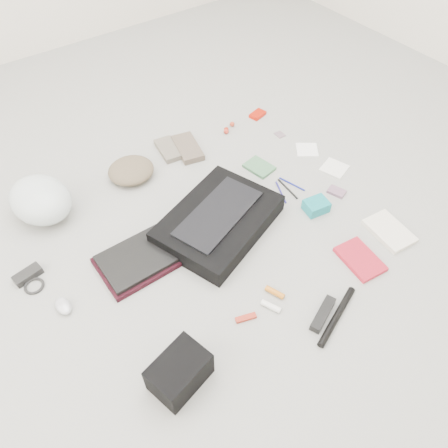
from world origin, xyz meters
TOP-DOWN VIEW (x-y plane):
  - ground_plane at (0.00, 0.00)m, footprint 4.00×4.00m
  - messenger_bag at (-0.01, 0.03)m, footprint 0.60×0.51m
  - bag_flap at (-0.01, 0.03)m, footprint 0.45×0.32m
  - laptop_sleeve at (-0.38, 0.07)m, footprint 0.32×0.24m
  - laptop at (-0.38, 0.07)m, footprint 0.30×0.22m
  - bike_helmet at (-0.58, 0.55)m, footprint 0.32×0.36m
  - beanie at (-0.15, 0.55)m, footprint 0.26×0.25m
  - mitten_left at (0.09, 0.61)m, footprint 0.12×0.20m
  - mitten_right at (0.17, 0.56)m, footprint 0.15×0.24m
  - power_brick at (-0.77, 0.27)m, footprint 0.12×0.07m
  - cable_coil at (-0.77, 0.21)m, footprint 0.10×0.10m
  - mouse at (-0.71, 0.05)m, footprint 0.06×0.09m
  - camera_bag at (-0.50, -0.44)m, footprint 0.22×0.18m
  - multitool at (-0.18, -0.39)m, footprint 0.08×0.05m
  - toiletry_tube_white at (-0.08, -0.41)m, footprint 0.05×0.08m
  - toiletry_tube_orange at (-0.03, -0.37)m, footprint 0.05×0.08m
  - u_lock at (0.05, -0.55)m, footprint 0.16×0.09m
  - bike_pump at (0.09, -0.58)m, footprint 0.27×0.12m
  - book_red at (0.36, -0.45)m, footprint 0.15×0.21m
  - book_white at (0.57, -0.43)m, footprint 0.16×0.22m
  - notepad at (0.38, 0.23)m, footprint 0.12×0.15m
  - pen_blue at (0.36, 0.04)m, footprint 0.06×0.14m
  - pen_black at (0.40, 0.03)m, footprint 0.02×0.15m
  - pen_navy at (0.44, 0.05)m, footprint 0.05×0.14m
  - accordion_wallet at (0.41, -0.14)m, footprint 0.12×0.10m
  - card_deck at (0.57, -0.12)m, footprint 0.08×0.09m
  - napkin_top at (0.67, 0.19)m, footprint 0.15×0.15m
  - napkin_bottom at (0.68, 0.01)m, footprint 0.15×0.15m
  - lollipop_a at (0.42, 0.55)m, footprint 0.03×0.03m
  - lollipop_b at (0.43, 0.57)m, footprint 0.03×0.03m
  - lollipop_c at (0.48, 0.59)m, footprint 0.04×0.04m
  - altoids_tin at (0.66, 0.58)m, footprint 0.10×0.08m
  - stamp_sheet at (0.64, 0.37)m, footprint 0.05×0.05m

SIDE VIEW (x-z plane):
  - ground_plane at x=0.00m, z-range 0.00..0.00m
  - stamp_sheet at x=0.64m, z-range 0.00..0.00m
  - napkin_top at x=0.67m, z-range 0.00..0.01m
  - napkin_bottom at x=0.68m, z-range 0.00..0.01m
  - pen_navy at x=0.44m, z-range 0.00..0.01m
  - pen_blue at x=0.36m, z-range 0.00..0.01m
  - pen_black at x=0.40m, z-range 0.00..0.01m
  - cable_coil at x=-0.77m, z-range 0.00..0.01m
  - multitool at x=-0.18m, z-range 0.00..0.01m
  - card_deck at x=0.57m, z-range 0.00..0.01m
  - notepad at x=0.38m, z-range 0.00..0.02m
  - altoids_tin at x=0.66m, z-range 0.00..0.02m
  - book_red at x=0.36m, z-range 0.00..0.02m
  - book_white at x=0.57m, z-range 0.00..0.02m
  - laptop_sleeve at x=-0.38m, z-range 0.00..0.02m
  - toiletry_tube_white at x=-0.08m, z-range 0.00..0.02m
  - toiletry_tube_orange at x=-0.03m, z-range 0.00..0.02m
  - lollipop_b at x=0.43m, z-range 0.00..0.03m
  - bike_pump at x=0.09m, z-range 0.00..0.03m
  - lollipop_c at x=0.48m, z-range 0.00..0.03m
  - mitten_left at x=0.09m, z-range 0.00..0.03m
  - lollipop_a at x=0.42m, z-range 0.00..0.03m
  - power_brick at x=-0.77m, z-range 0.00..0.03m
  - u_lock at x=0.05m, z-range 0.00..0.03m
  - mitten_right at x=0.17m, z-range 0.00..0.03m
  - mouse at x=-0.71m, z-range 0.00..0.03m
  - accordion_wallet at x=0.41m, z-range 0.00..0.05m
  - laptop at x=-0.38m, z-range 0.02..0.04m
  - beanie at x=-0.15m, z-range 0.00..0.08m
  - messenger_bag at x=-0.01m, z-range 0.00..0.09m
  - camera_bag at x=-0.50m, z-range 0.00..0.12m
  - bike_helmet at x=-0.58m, z-range 0.00..0.18m
  - bag_flap at x=-0.01m, z-range 0.09..0.10m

